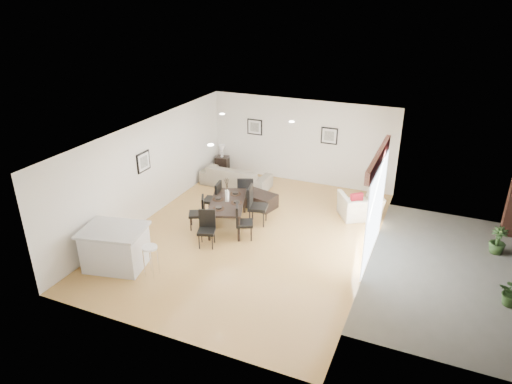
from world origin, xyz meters
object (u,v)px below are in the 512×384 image
at_px(sofa, 236,176).
at_px(dining_chair_efar, 255,203).
at_px(armchair, 360,206).
at_px(dining_chair_wnear, 199,211).
at_px(dining_chair_foot, 245,192).
at_px(coffee_table, 258,200).
at_px(bar_stool, 150,251).
at_px(dining_table, 227,204).
at_px(dining_chair_enear, 241,220).
at_px(dining_chair_head, 207,226).
at_px(dining_chair_wfar, 215,197).
at_px(kitchen_island, 115,247).
at_px(side_table, 222,164).

xyz_separation_m(sofa, dining_chair_efar, (1.56, -2.11, 0.27)).
relative_size(armchair, dining_chair_wnear, 1.19).
relative_size(dining_chair_foot, coffee_table, 0.97).
distance_m(dining_chair_wnear, dining_chair_efar, 1.46).
distance_m(dining_chair_efar, bar_stool, 3.33).
xyz_separation_m(dining_chair_wnear, bar_stool, (0.12, -2.33, 0.12)).
height_order(dining_table, dining_chair_efar, dining_chair_efar).
bearing_deg(dining_chair_enear, armchair, -71.89).
relative_size(armchair, dining_table, 0.56).
distance_m(dining_chair_enear, dining_chair_head, 0.88).
height_order(dining_chair_wfar, dining_chair_enear, dining_chair_wfar).
height_order(dining_table, coffee_table, dining_table).
bearing_deg(bar_stool, dining_chair_wfar, 91.82).
relative_size(sofa, kitchen_island, 1.43).
distance_m(dining_chair_wnear, kitchen_island, 2.47).
height_order(kitchen_island, bar_stool, kitchen_island).
relative_size(coffee_table, side_table, 1.86).
height_order(coffee_table, bar_stool, bar_stool).
height_order(dining_chair_wfar, dining_chair_head, dining_chair_wfar).
bearing_deg(dining_table, coffee_table, 58.93).
bearing_deg(dining_table, dining_chair_foot, 68.49).
relative_size(dining_chair_wnear, side_table, 1.61).
distance_m(dining_chair_wnear, dining_chair_wfar, 0.84).
distance_m(armchair, dining_chair_wnear, 4.37).
xyz_separation_m(dining_chair_wfar, dining_chair_enear, (1.22, -0.91, -0.02)).
xyz_separation_m(dining_chair_head, coffee_table, (0.31, 2.47, -0.30)).
distance_m(dining_table, dining_chair_wfar, 0.76).
xyz_separation_m(side_table, bar_stool, (1.41, -6.15, 0.34)).
bearing_deg(sofa, dining_chair_wnear, 98.02).
relative_size(dining_table, kitchen_island, 1.23).
bearing_deg(side_table, armchair, -17.27).
xyz_separation_m(dining_chair_wfar, dining_chair_efar, (1.20, -0.03, 0.05)).
height_order(dining_chair_wnear, coffee_table, dining_chair_wnear).
xyz_separation_m(dining_chair_wnear, kitchen_island, (-0.83, -2.33, -0.01)).
bearing_deg(dining_chair_wfar, dining_chair_enear, 44.79).
bearing_deg(dining_chair_head, coffee_table, 63.94).
bearing_deg(dining_chair_efar, dining_chair_foot, 28.74).
distance_m(armchair, side_table, 5.27).
distance_m(armchair, kitchen_island, 6.48).
xyz_separation_m(dining_chair_enear, dining_chair_head, (-0.64, -0.61, -0.01)).
distance_m(armchair, coffee_table, 2.88).
distance_m(side_table, kitchen_island, 6.17).
distance_m(dining_chair_wfar, dining_chair_foot, 0.89).
xyz_separation_m(sofa, bar_stool, (0.46, -5.25, 0.30)).
distance_m(dining_chair_wnear, dining_chair_enear, 1.24).
distance_m(sofa, dining_chair_head, 3.72).
bearing_deg(kitchen_island, dining_chair_efar, 44.68).
relative_size(dining_chair_enear, coffee_table, 0.90).
distance_m(dining_chair_foot, coffee_table, 0.54).
distance_m(armchair, dining_chair_efar, 2.92).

